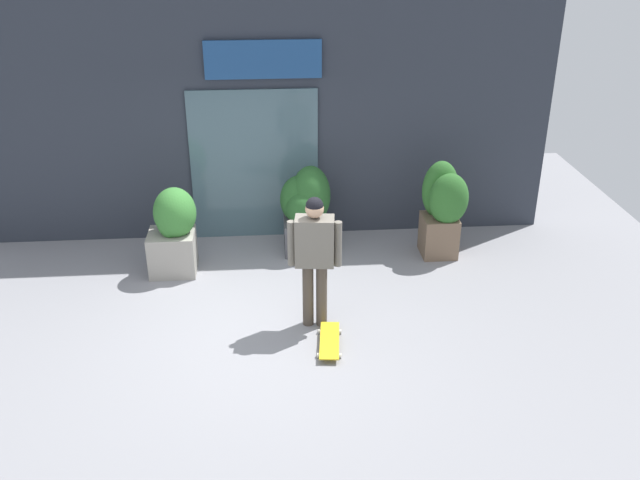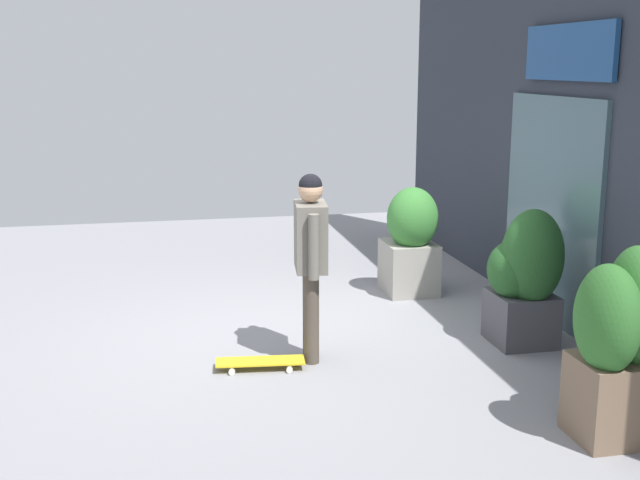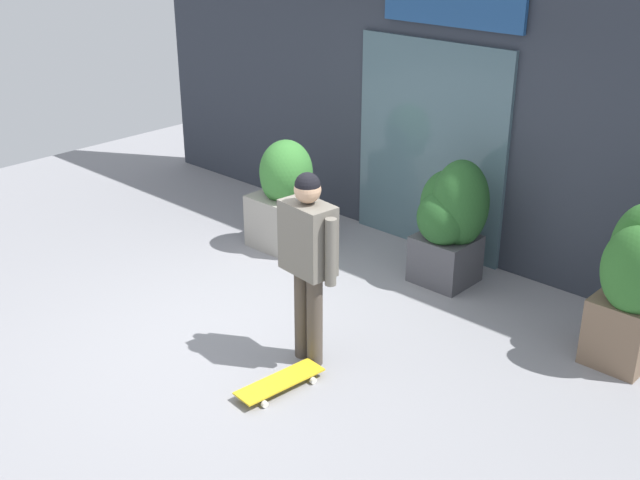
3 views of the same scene
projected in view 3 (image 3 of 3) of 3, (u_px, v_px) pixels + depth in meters
name	position (u px, v px, depth m)	size (l,w,h in m)	color
ground_plane	(253.00, 333.00, 6.99)	(12.00, 12.00, 0.00)	gray
building_facade	(444.00, 82.00, 8.11)	(8.60, 0.31, 3.62)	#2D333D
skateboarder	(308.00, 250.00, 6.20)	(0.62, 0.31, 1.64)	#4C4238
skateboard	(280.00, 382.00, 6.18)	(0.33, 0.77, 0.08)	gold
planter_box_left	(283.00, 192.00, 8.45)	(0.67, 0.57, 1.22)	gray
planter_box_right	(451.00, 218.00, 7.65)	(0.71, 0.64, 1.28)	#47474C
planter_box_mid	(633.00, 284.00, 6.27)	(0.60, 0.63, 1.36)	brown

